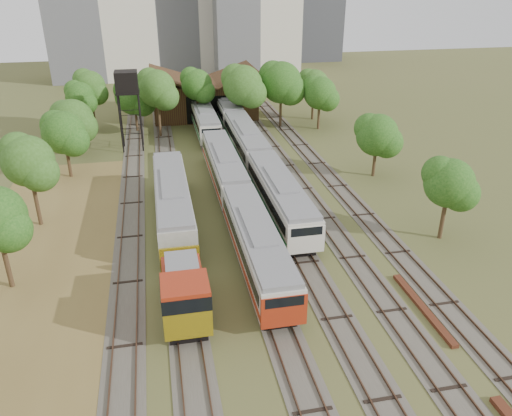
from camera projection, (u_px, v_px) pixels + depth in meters
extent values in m
plane|color=#475123|center=(324.00, 355.00, 30.61)|extent=(240.00, 240.00, 0.00)
cube|color=brown|center=(38.00, 312.00, 34.41)|extent=(14.00, 60.00, 0.04)
cube|color=#4C473D|center=(132.00, 203.00, 50.53)|extent=(2.60, 80.00, 0.06)
cube|color=#472D1E|center=(124.00, 203.00, 50.36)|extent=(0.08, 80.00, 0.14)
cube|color=#472D1E|center=(139.00, 202.00, 50.62)|extent=(0.08, 80.00, 0.14)
cube|color=#4C473D|center=(171.00, 200.00, 51.26)|extent=(2.60, 80.00, 0.06)
cube|color=#472D1E|center=(164.00, 200.00, 51.09)|extent=(0.08, 80.00, 0.14)
cube|color=#472D1E|center=(178.00, 198.00, 51.35)|extent=(0.08, 80.00, 0.14)
cube|color=#4C473D|center=(229.00, 195.00, 52.35)|extent=(2.60, 80.00, 0.06)
cube|color=#472D1E|center=(222.00, 195.00, 52.18)|extent=(0.08, 80.00, 0.14)
cube|color=#472D1E|center=(236.00, 194.00, 52.44)|extent=(0.08, 80.00, 0.14)
cube|color=#4C473D|center=(266.00, 192.00, 53.08)|extent=(2.60, 80.00, 0.06)
cube|color=#472D1E|center=(260.00, 192.00, 52.91)|extent=(0.08, 80.00, 0.14)
cube|color=#472D1E|center=(273.00, 191.00, 53.17)|extent=(0.08, 80.00, 0.14)
cube|color=#4C473D|center=(302.00, 189.00, 53.80)|extent=(2.60, 80.00, 0.06)
cube|color=#472D1E|center=(296.00, 189.00, 53.63)|extent=(0.08, 80.00, 0.14)
cube|color=#472D1E|center=(309.00, 188.00, 53.90)|extent=(0.08, 80.00, 0.14)
cube|color=#4C473D|center=(337.00, 186.00, 54.53)|extent=(2.60, 80.00, 0.06)
cube|color=#472D1E|center=(331.00, 186.00, 54.36)|extent=(0.08, 80.00, 0.14)
cube|color=#472D1E|center=(344.00, 185.00, 54.62)|extent=(0.08, 80.00, 0.14)
cube|color=black|center=(257.00, 263.00, 39.49)|extent=(2.24, 15.64, 0.81)
cube|color=beige|center=(257.00, 244.00, 38.77)|extent=(2.95, 17.00, 2.54)
cube|color=black|center=(257.00, 241.00, 38.64)|extent=(3.01, 15.64, 0.86)
cube|color=slate|center=(257.00, 228.00, 38.15)|extent=(2.71, 16.66, 0.37)
cube|color=maroon|center=(257.00, 252.00, 39.08)|extent=(3.01, 16.66, 0.46)
cube|color=maroon|center=(284.00, 311.00, 31.35)|extent=(2.99, 0.25, 2.29)
cube|color=black|center=(225.00, 181.00, 54.97)|extent=(2.24, 15.64, 0.81)
cube|color=beige|center=(224.00, 166.00, 54.25)|extent=(2.95, 17.00, 2.54)
cube|color=black|center=(224.00, 164.00, 54.12)|extent=(3.01, 15.64, 0.86)
cube|color=slate|center=(224.00, 154.00, 53.63)|extent=(2.71, 16.66, 0.37)
cube|color=maroon|center=(224.00, 172.00, 54.56)|extent=(3.01, 16.66, 0.46)
cube|color=black|center=(280.00, 212.00, 47.73)|extent=(2.30, 15.64, 0.84)
cube|color=beige|center=(280.00, 196.00, 46.99)|extent=(3.03, 17.00, 2.61)
cube|color=black|center=(280.00, 193.00, 46.85)|extent=(3.09, 15.64, 0.89)
cube|color=slate|center=(280.00, 181.00, 46.35)|extent=(2.79, 16.66, 0.38)
cube|color=#175D28|center=(280.00, 203.00, 47.30)|extent=(3.09, 16.66, 0.47)
cube|color=beige|center=(306.00, 240.00, 39.57)|extent=(3.07, 0.25, 2.35)
cube|color=black|center=(246.00, 153.00, 63.21)|extent=(2.30, 15.64, 0.84)
cube|color=beige|center=(246.00, 140.00, 62.47)|extent=(3.03, 17.00, 2.61)
cube|color=black|center=(246.00, 138.00, 62.33)|extent=(3.09, 15.64, 0.89)
cube|color=slate|center=(246.00, 129.00, 61.83)|extent=(2.79, 16.66, 0.38)
cube|color=#175D28|center=(246.00, 146.00, 62.78)|extent=(3.09, 16.66, 0.47)
cube|color=black|center=(226.00, 117.00, 78.69)|extent=(2.30, 15.64, 0.84)
cube|color=beige|center=(225.00, 107.00, 77.95)|extent=(3.03, 17.00, 2.61)
cube|color=black|center=(225.00, 105.00, 77.81)|extent=(3.09, 15.64, 0.89)
cube|color=slate|center=(225.00, 97.00, 77.31)|extent=(2.79, 16.66, 0.38)
cube|color=#175D28|center=(226.00, 111.00, 78.26)|extent=(3.09, 16.66, 0.47)
cube|color=black|center=(205.00, 131.00, 72.29)|extent=(2.19, 14.72, 0.80)
cube|color=beige|center=(205.00, 119.00, 71.58)|extent=(2.88, 16.00, 2.49)
cube|color=black|center=(204.00, 117.00, 71.46)|extent=(2.94, 14.72, 0.85)
cube|color=slate|center=(204.00, 110.00, 70.97)|extent=(2.65, 15.68, 0.36)
cube|color=#175D28|center=(205.00, 124.00, 71.88)|extent=(2.94, 15.68, 0.45)
cube|color=beige|center=(211.00, 137.00, 64.60)|extent=(2.92, 0.25, 2.24)
cube|color=black|center=(185.00, 304.00, 34.46)|extent=(2.43, 7.20, 0.99)
cube|color=maroon|center=(183.00, 281.00, 34.60)|extent=(2.76, 4.40, 1.65)
cube|color=maroon|center=(186.00, 302.00, 31.31)|extent=(2.98, 2.87, 2.98)
cube|color=black|center=(185.00, 293.00, 31.00)|extent=(3.03, 2.92, 0.99)
cube|color=gold|center=(188.00, 325.00, 30.42)|extent=(2.98, 0.20, 1.98)
cube|color=gold|center=(180.00, 259.00, 37.41)|extent=(2.98, 0.20, 1.98)
cube|color=slate|center=(182.00, 265.00, 33.11)|extent=(2.20, 3.60, 0.22)
cube|color=black|center=(174.00, 217.00, 46.88)|extent=(2.31, 16.56, 0.84)
cube|color=#98978A|center=(172.00, 200.00, 46.13)|extent=(3.05, 18.00, 2.63)
cube|color=black|center=(172.00, 197.00, 46.00)|extent=(3.11, 16.56, 0.89)
cube|color=slate|center=(171.00, 185.00, 45.49)|extent=(2.80, 17.64, 0.38)
cylinder|color=black|center=(121.00, 125.00, 63.13)|extent=(0.19, 0.19, 7.41)
cylinder|color=black|center=(141.00, 124.00, 63.59)|extent=(0.19, 0.19, 7.41)
cylinder|color=black|center=(121.00, 120.00, 65.34)|extent=(0.19, 0.19, 7.41)
cylinder|color=black|center=(141.00, 119.00, 65.80)|extent=(0.19, 0.19, 7.41)
cube|color=black|center=(128.00, 92.00, 62.83)|extent=(2.92, 2.92, 0.20)
cube|color=black|center=(126.00, 81.00, 62.25)|extent=(2.78, 2.78, 2.50)
cube|color=#542818|center=(423.00, 308.00, 34.64)|extent=(0.51, 8.20, 0.27)
cube|color=#381E14|center=(204.00, 98.00, 80.55)|extent=(16.00, 11.00, 5.50)
cube|color=#381E14|center=(177.00, 78.00, 78.39)|extent=(8.45, 11.55, 2.96)
cube|color=#381E14|center=(227.00, 76.00, 79.84)|extent=(8.45, 11.55, 2.96)
cube|color=black|center=(208.00, 110.00, 75.97)|extent=(6.40, 0.15, 4.12)
cylinder|color=#382616|center=(6.00, 260.00, 36.24)|extent=(0.36, 0.36, 4.60)
cylinder|color=#382616|center=(36.00, 200.00, 45.29)|extent=(0.36, 0.36, 4.91)
sphere|color=#174612|center=(28.00, 161.00, 43.66)|extent=(4.54, 4.54, 4.54)
cylinder|color=#382616|center=(68.00, 160.00, 56.27)|extent=(0.36, 0.36, 4.09)
sphere|color=#174612|center=(64.00, 133.00, 54.91)|extent=(4.76, 4.76, 4.76)
cylinder|color=#382616|center=(76.00, 141.00, 63.51)|extent=(0.36, 0.36, 3.43)
sphere|color=#174612|center=(73.00, 121.00, 62.37)|extent=(5.35, 5.35, 5.35)
cylinder|color=#382616|center=(84.00, 120.00, 70.66)|extent=(0.36, 0.36, 4.36)
sphere|color=#174612|center=(80.00, 97.00, 69.21)|extent=(4.01, 4.01, 4.01)
cylinder|color=#382616|center=(94.00, 113.00, 73.04)|extent=(0.36, 0.36, 5.02)
sphere|color=#174612|center=(90.00, 86.00, 71.37)|extent=(4.43, 4.43, 4.43)
cylinder|color=#382616|center=(136.00, 117.00, 72.68)|extent=(0.36, 0.36, 4.04)
sphere|color=#174612|center=(134.00, 96.00, 71.34)|extent=(5.44, 5.44, 5.44)
cylinder|color=#382616|center=(159.00, 118.00, 69.98)|extent=(0.36, 0.36, 5.30)
sphere|color=#174612|center=(157.00, 89.00, 68.22)|extent=(5.13, 5.13, 5.13)
cylinder|color=#382616|center=(198.00, 111.00, 73.87)|extent=(0.36, 0.36, 5.04)
sphere|color=#174612|center=(197.00, 85.00, 72.20)|extent=(4.47, 4.47, 4.47)
cylinder|color=#382616|center=(243.00, 114.00, 72.04)|extent=(0.36, 0.36, 5.28)
sphere|color=#174612|center=(243.00, 85.00, 70.29)|extent=(5.66, 5.66, 5.66)
cylinder|color=#382616|center=(281.00, 110.00, 74.53)|extent=(0.36, 0.36, 5.18)
sphere|color=#174612|center=(281.00, 82.00, 72.81)|extent=(6.03, 6.03, 6.03)
cylinder|color=#382616|center=(313.00, 106.00, 78.41)|extent=(0.36, 0.36, 4.25)
sphere|color=#174612|center=(314.00, 85.00, 77.00)|extent=(4.70, 4.70, 4.70)
cylinder|color=#382616|center=(443.00, 217.00, 43.16)|extent=(0.36, 0.36, 4.11)
sphere|color=#174612|center=(449.00, 183.00, 41.79)|extent=(4.19, 4.19, 4.19)
cylinder|color=#382616|center=(375.00, 160.00, 56.62)|extent=(0.36, 0.36, 3.80)
sphere|color=#174612|center=(377.00, 135.00, 55.35)|extent=(4.71, 4.71, 4.71)
cylinder|color=#382616|center=(319.00, 115.00, 73.61)|extent=(0.36, 0.36, 4.18)
sphere|color=#174612|center=(320.00, 93.00, 72.23)|extent=(4.73, 4.73, 4.73)
cube|color=#3D3E44|center=(316.00, 3.00, 128.08)|extent=(12.00, 12.00, 28.00)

